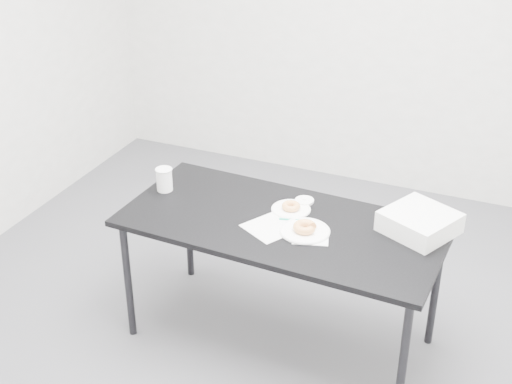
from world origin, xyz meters
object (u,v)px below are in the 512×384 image
at_px(table, 281,232).
at_px(pen, 292,220).
at_px(scorecard, 275,225).
at_px(donut_far, 291,206).
at_px(plate_near, 305,231).
at_px(plate_far, 291,209).
at_px(coffee_cup, 164,179).
at_px(donut_near, 305,227).
at_px(bakery_box, 420,222).

distance_m(table, pen, 0.08).
height_order(scorecard, donut_far, donut_far).
xyz_separation_m(plate_near, plate_far, (-0.14, 0.18, -0.00)).
bearing_deg(plate_near, pen, 140.44).
distance_m(plate_far, donut_far, 0.02).
distance_m(scorecard, plate_far, 0.18).
distance_m(plate_near, coffee_cup, 0.87).
distance_m(donut_far, coffee_cup, 0.72).
bearing_deg(donut_near, plate_near, -90.00).
xyz_separation_m(donut_near, coffee_cup, (-0.86, 0.12, 0.04)).
relative_size(table, scorecard, 5.75).
bearing_deg(donut_far, bakery_box, 3.95).
xyz_separation_m(donut_far, bakery_box, (0.66, 0.05, 0.03)).
bearing_deg(scorecard, plate_far, 114.14).
height_order(donut_far, bakery_box, bakery_box).
xyz_separation_m(donut_near, donut_far, (-0.14, 0.18, -0.01)).
distance_m(coffee_cup, bakery_box, 1.39).
bearing_deg(donut_far, plate_far, 0.00).
xyz_separation_m(scorecard, donut_far, (0.02, 0.18, 0.02)).
distance_m(table, bakery_box, 0.69).
height_order(table, plate_near, plate_near).
bearing_deg(plate_far, bakery_box, 3.95).
relative_size(donut_far, bakery_box, 0.31).
xyz_separation_m(donut_near, plate_far, (-0.14, 0.18, -0.03)).
height_order(plate_near, plate_far, plate_near).
bearing_deg(pen, table, -159.79).
distance_m(pen, donut_near, 0.13).
bearing_deg(pen, donut_far, 100.17).
relative_size(plate_near, bakery_box, 0.80).
distance_m(scorecard, donut_far, 0.19).
relative_size(pen, coffee_cup, 1.03).
bearing_deg(pen, bakery_box, 0.14).
relative_size(table, plate_far, 8.08).
bearing_deg(coffee_cup, scorecard, -9.55).
bearing_deg(table, scorecard, -108.05).
relative_size(plate_near, coffee_cup, 1.93).
bearing_deg(scorecard, table, 98.57).
relative_size(pen, plate_near, 0.53).
relative_size(plate_far, bakery_box, 0.66).
distance_m(scorecard, plate_near, 0.16).
distance_m(donut_near, coffee_cup, 0.87).
relative_size(table, bakery_box, 5.32).
bearing_deg(pen, plate_far, 100.17).
xyz_separation_m(pen, plate_far, (-0.05, 0.11, -0.00)).
distance_m(plate_near, donut_near, 0.02).
height_order(table, donut_near, donut_near).
bearing_deg(scorecard, bakery_box, 47.91).
bearing_deg(coffee_cup, donut_near, -7.91).
bearing_deg(plate_near, plate_far, 127.57).
bearing_deg(donut_near, bakery_box, 23.92).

